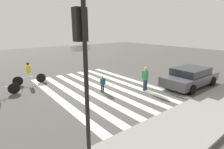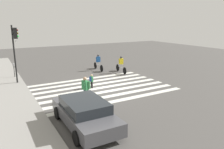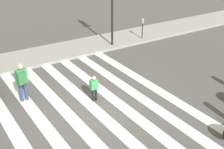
% 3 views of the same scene
% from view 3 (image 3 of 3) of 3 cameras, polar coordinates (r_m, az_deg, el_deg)
% --- Properties ---
extents(ground_plane, '(60.00, 60.00, 0.00)m').
position_cam_3_polar(ground_plane, '(11.83, -2.88, -6.61)').
color(ground_plane, '#4C4947').
extents(sidewalk_curb, '(36.00, 2.50, 0.14)m').
position_cam_3_polar(sidewalk_curb, '(16.96, -13.53, 3.23)').
color(sidewalk_curb, gray).
rests_on(sidewalk_curb, ground_plane).
extents(crosswalk_stripes, '(6.51, 10.00, 0.01)m').
position_cam_3_polar(crosswalk_stripes, '(11.82, -2.88, -6.60)').
color(crosswalk_stripes, silver).
rests_on(crosswalk_stripes, ground_plane).
extents(parking_meter, '(0.15, 0.15, 1.38)m').
position_cam_3_polar(parking_meter, '(18.87, 5.61, 9.16)').
color(parking_meter, black).
rests_on(parking_meter, ground_plane).
extents(pedestrian_adult_blue_shirt, '(0.48, 0.45, 1.59)m').
position_cam_3_polar(pedestrian_adult_blue_shirt, '(12.51, -16.17, -0.91)').
color(pedestrian_adult_blue_shirt, navy).
rests_on(pedestrian_adult_blue_shirt, ground_plane).
extents(pedestrian_child_with_backpack, '(0.31, 0.26, 1.07)m').
position_cam_3_polar(pedestrian_child_with_backpack, '(12.20, -3.33, -2.16)').
color(pedestrian_child_with_backpack, black).
rests_on(pedestrian_child_with_backpack, ground_plane).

